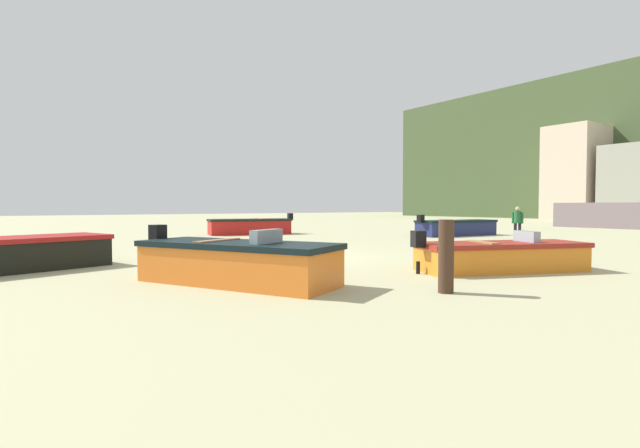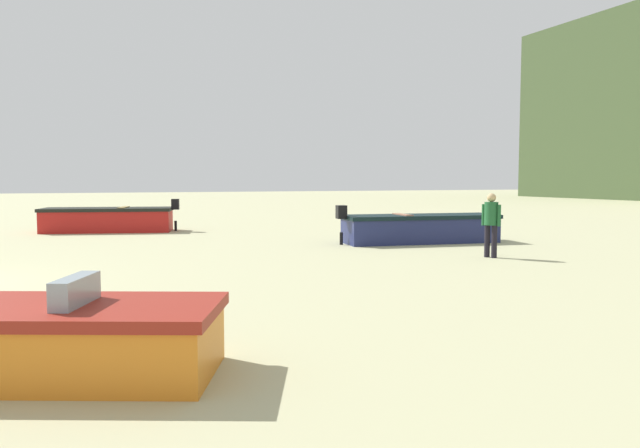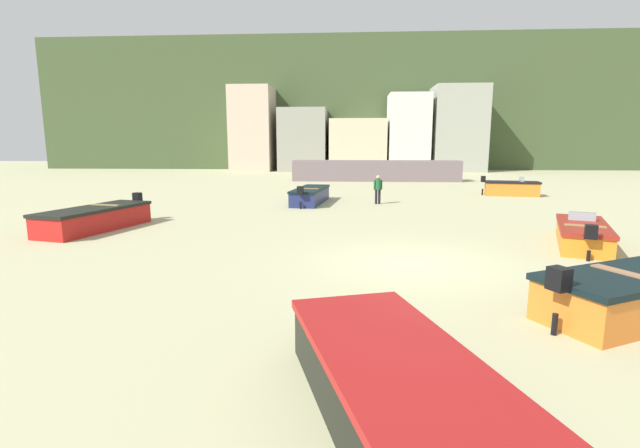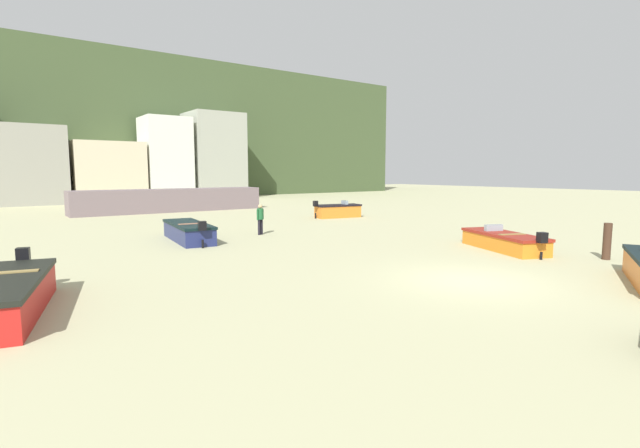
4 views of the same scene
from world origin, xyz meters
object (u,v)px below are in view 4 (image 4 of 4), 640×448
Objects in this scene: boat_orange_3 at (504,241)px; boat_red_4 at (3,297)px; mooring_post_near_water at (607,241)px; beach_walker_foreground at (260,217)px; boat_navy_2 at (188,232)px; boat_orange_1 at (338,211)px.

boat_red_4 reaches higher than boat_orange_3.
beach_walker_foreground is (-7.26, 13.88, 0.26)m from mooring_post_near_water.
beach_walker_foreground is (11.49, 8.67, 0.50)m from boat_red_4.
boat_navy_2 is 3.87m from beach_walker_foreground.
boat_navy_2 is (-12.87, -4.62, -0.05)m from boat_orange_1.
boat_orange_3 is (-2.98, -15.17, -0.11)m from boat_orange_1.
mooring_post_near_water reaches higher than boat_navy_2.
beach_walker_foreground is at bearing -51.82° from boat_orange_1.
boat_orange_1 is 24.56m from boat_red_4.
mooring_post_near_water is (11.10, -14.07, 0.26)m from boat_navy_2.
mooring_post_near_water is at bearing -49.08° from boat_orange_3.
mooring_post_near_water is at bearing 95.21° from beach_walker_foreground.
boat_orange_1 reaches higher than boat_navy_2.
boat_orange_1 is 13.67m from boat_navy_2.
boat_navy_2 is at bearing -60.14° from boat_orange_1.
boat_orange_1 is 2.65× the size of mooring_post_near_water.
boat_orange_1 is 18.77m from mooring_post_near_water.
beach_walker_foreground reaches higher than boat_orange_1.
boat_orange_3 is 3.26× the size of mooring_post_near_water.
boat_red_4 is (-7.65, -8.87, 0.02)m from boat_navy_2.
boat_red_4 is 3.12× the size of beach_walker_foreground.
beach_walker_foreground is (3.84, -0.20, 0.51)m from boat_navy_2.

